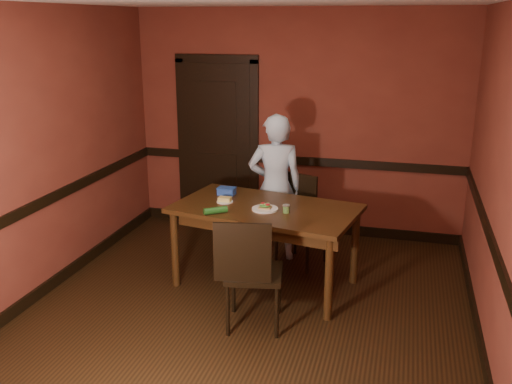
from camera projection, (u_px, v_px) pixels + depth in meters
The scene contains 21 objects.
floor at pixel (246, 314), 5.15m from camera, with size 4.00×4.50×0.01m, color black.
wall_back at pixel (297, 124), 6.84m from camera, with size 4.00×0.02×2.70m, color maroon.
wall_front at pixel (113, 285), 2.68m from camera, with size 4.00×0.02×2.70m, color maroon.
wall_left at pixel (37, 155), 5.26m from camera, with size 0.02×4.50×2.70m, color maroon.
wall_right at pixel (501, 187), 4.27m from camera, with size 0.02×4.50×2.70m, color maroon.
dado_back at pixel (296, 161), 6.96m from camera, with size 4.00×0.03×0.10m, color black.
dado_left at pixel (44, 202), 5.39m from camera, with size 0.03×4.50×0.10m, color black.
dado_right at pixel (492, 243), 4.40m from camera, with size 0.03×4.50×0.10m, color black.
baseboard_back at pixel (295, 225), 7.20m from camera, with size 4.00×0.03×0.12m, color black.
baseboard_left at pixel (53, 283), 5.63m from camera, with size 0.03×4.50×0.12m, color black.
baseboard_right at pixel (480, 338), 4.64m from camera, with size 0.03×4.50×0.12m, color black.
door at pixel (218, 141), 7.14m from camera, with size 1.05×0.07×2.20m.
dining_table at pixel (265, 246), 5.63m from camera, with size 1.74×0.98×0.82m, color #321E0C.
chair_far at pixel (302, 222), 6.09m from camera, with size 0.45×0.45×0.96m, color black, non-canonical shape.
chair_near at pixel (254, 271), 4.84m from camera, with size 0.47×0.47×1.01m, color black, non-canonical shape.
person at pixel (275, 188), 6.17m from camera, with size 0.59×0.39×1.61m, color #ABCAE0.
sandwich_plate at pixel (265, 208), 5.41m from camera, with size 0.25×0.25×0.06m.
sauce_jar at pixel (286, 209), 5.32m from camera, with size 0.07×0.07×0.08m.
cheese_saucer at pixel (225, 200), 5.64m from camera, with size 0.16×0.16×0.05m.
food_tub at pixel (227, 191), 5.87m from camera, with size 0.19×0.13×0.08m.
wrapped_veg at pixel (215, 210), 5.30m from camera, with size 0.06×0.06×0.22m, color #1B4E1A.
Camera 1 is at (1.29, -4.43, 2.55)m, focal length 40.00 mm.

